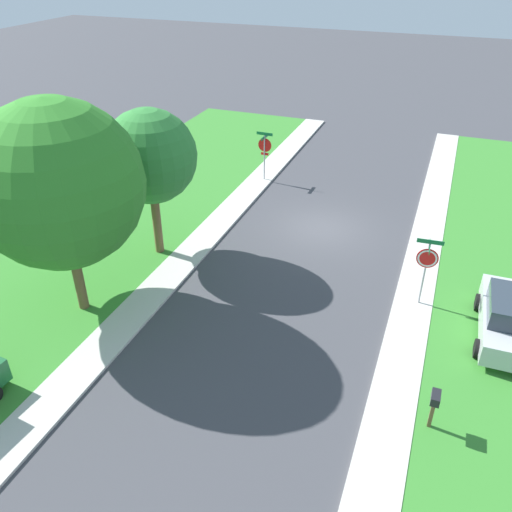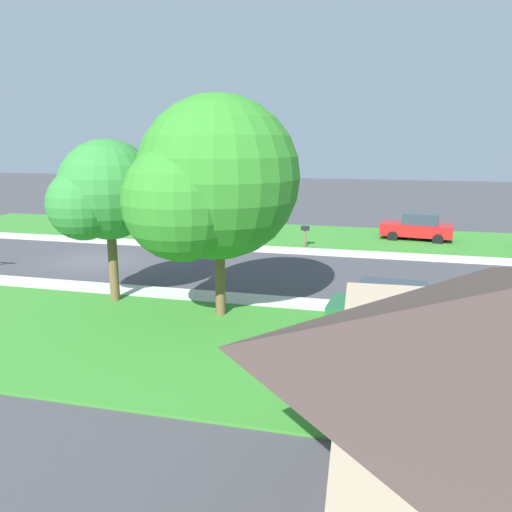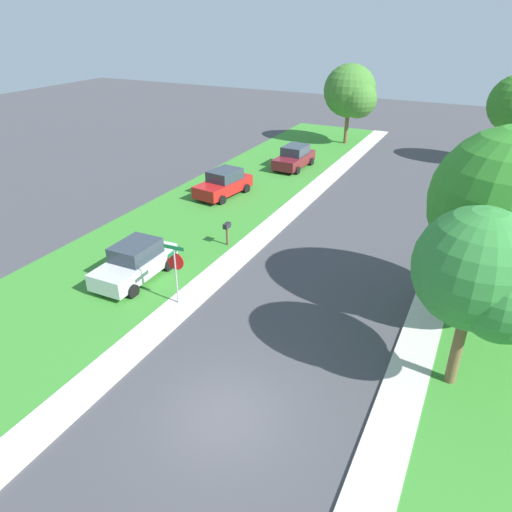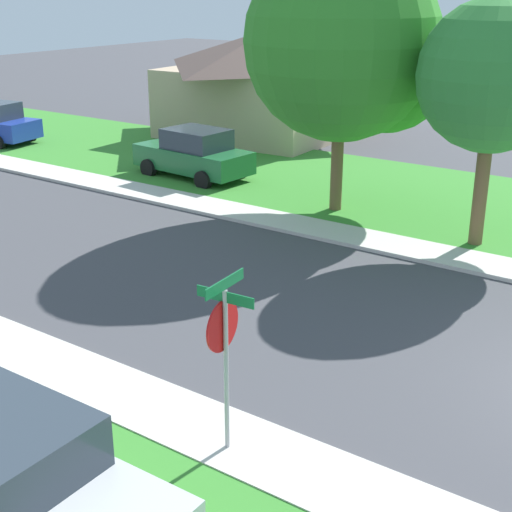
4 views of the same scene
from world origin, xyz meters
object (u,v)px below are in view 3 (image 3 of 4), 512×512
at_px(car_silver_behind_trees, 135,262).
at_px(car_red_driveway_right, 224,183).
at_px(car_green_kerbside_mid, 505,243).
at_px(tree_sidewalk_far, 352,93).
at_px(stop_sign_far_corner, 176,265).
at_px(mailbox, 227,229).
at_px(car_maroon_across_road, 294,157).
at_px(tree_sidewalk_near, 483,276).
at_px(car_blue_far_down_street, 503,179).

bearing_deg(car_silver_behind_trees, car_red_driveway_right, 99.31).
bearing_deg(car_green_kerbside_mid, tree_sidewalk_far, 126.27).
xyz_separation_m(stop_sign_far_corner, mailbox, (-0.89, 5.77, -0.88)).
distance_m(car_silver_behind_trees, mailbox, 5.29).
distance_m(car_maroon_across_road, mailbox, 14.46).
bearing_deg(mailbox, car_maroon_across_road, 98.40).
bearing_deg(tree_sidewalk_far, tree_sidewalk_near, -66.76).
xyz_separation_m(stop_sign_far_corner, car_maroon_across_road, (-3.00, 20.07, -1.01)).
bearing_deg(stop_sign_far_corner, tree_sidewalk_far, 92.76).
relative_size(tree_sidewalk_near, mailbox, 4.77).
relative_size(car_blue_far_down_street, tree_sidewalk_far, 0.65).
relative_size(car_silver_behind_trees, car_maroon_across_road, 0.99).
bearing_deg(car_red_driveway_right, tree_sidewalk_far, 78.47).
height_order(stop_sign_far_corner, car_red_driveway_right, stop_sign_far_corner).
relative_size(stop_sign_far_corner, car_maroon_across_road, 0.63).
xyz_separation_m(car_red_driveway_right, car_blue_far_down_street, (16.54, 9.28, 0.00)).
bearing_deg(car_maroon_across_road, tree_sidewalk_far, 79.90).
height_order(car_green_kerbside_mid, mailbox, car_green_kerbside_mid).
bearing_deg(mailbox, stop_sign_far_corner, -81.25).
bearing_deg(car_blue_far_down_street, car_silver_behind_trees, -125.42).
height_order(car_green_kerbside_mid, tree_sidewalk_far, tree_sidewalk_far).
relative_size(stop_sign_far_corner, tree_sidewalk_far, 0.40).
height_order(stop_sign_far_corner, car_blue_far_down_street, stop_sign_far_corner).
relative_size(car_red_driveway_right, car_green_kerbside_mid, 1.02).
relative_size(car_silver_behind_trees, car_blue_far_down_street, 0.96).
distance_m(car_silver_behind_trees, tree_sidewalk_near, 14.49).
relative_size(stop_sign_far_corner, car_blue_far_down_street, 0.61).
xyz_separation_m(stop_sign_far_corner, car_green_kerbside_mid, (12.12, 10.62, -1.01)).
bearing_deg(car_silver_behind_trees, tree_sidewalk_far, 86.82).
xyz_separation_m(car_blue_far_down_street, car_maroon_across_road, (-14.71, -1.47, 0.00)).
distance_m(car_silver_behind_trees, car_maroon_across_road, 19.16).
xyz_separation_m(car_silver_behind_trees, car_blue_far_down_street, (14.68, 20.63, 0.00)).
bearing_deg(car_green_kerbside_mid, tree_sidewalk_near, -95.45).
bearing_deg(car_maroon_across_road, car_red_driveway_right, -103.16).
height_order(car_red_driveway_right, car_blue_far_down_street, same).
distance_m(tree_sidewalk_far, mailbox, 23.55).
xyz_separation_m(car_red_driveway_right, car_silver_behind_trees, (1.86, -11.35, 0.00)).
height_order(car_red_driveway_right, car_silver_behind_trees, same).
bearing_deg(car_green_kerbside_mid, car_red_driveway_right, 174.46).
xyz_separation_m(car_silver_behind_trees, tree_sidewalk_far, (1.56, 28.13, 3.68)).
height_order(car_red_driveway_right, tree_sidewalk_near, tree_sidewalk_near).
bearing_deg(car_red_driveway_right, car_silver_behind_trees, -80.69).
distance_m(stop_sign_far_corner, tree_sidewalk_far, 29.20).
height_order(car_silver_behind_trees, mailbox, car_silver_behind_trees).
xyz_separation_m(stop_sign_far_corner, car_silver_behind_trees, (-2.96, 0.91, -1.01)).
distance_m(car_maroon_across_road, tree_sidewalk_near, 24.81).
distance_m(stop_sign_far_corner, tree_sidewalk_near, 11.35).
height_order(car_silver_behind_trees, car_maroon_across_road, same).
relative_size(car_green_kerbside_mid, mailbox, 3.38).
bearing_deg(car_green_kerbside_mid, mailbox, -159.55).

